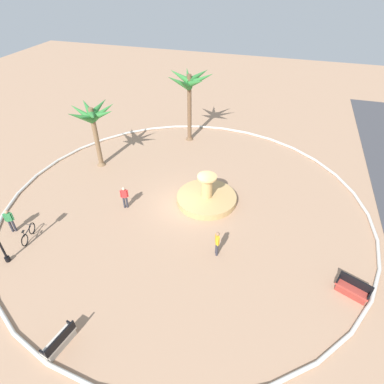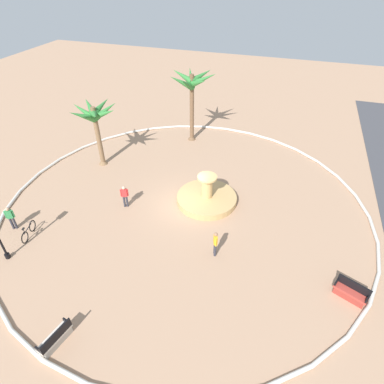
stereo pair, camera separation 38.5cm
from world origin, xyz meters
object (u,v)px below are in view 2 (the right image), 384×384
at_px(palm_tree_by_curb, 192,86).
at_px(bench_east, 350,293).
at_px(person_cyclist_photo, 125,195).
at_px(bench_west, 56,339).
at_px(bicycle_red_frame, 29,231).
at_px(fountain, 207,198).
at_px(person_pedestrian_stroll, 215,243).
at_px(palm_tree_near_fountain, 95,117).
at_px(person_cyclist_helmet, 11,217).

bearing_deg(palm_tree_by_curb, bench_east, 43.04).
relative_size(bench_east, person_cyclist_photo, 1.00).
distance_m(bench_east, bench_west, 14.00).
bearing_deg(bicycle_red_frame, palm_tree_by_curb, 159.89).
relative_size(bench_west, bicycle_red_frame, 1.00).
xyz_separation_m(bench_east, person_cyclist_photo, (-2.97, -13.91, 0.59)).
xyz_separation_m(fountain, bench_west, (11.71, -3.51, 0.04)).
bearing_deg(bicycle_red_frame, bench_west, 48.32).
bearing_deg(person_pedestrian_stroll, palm_tree_by_curb, -156.68).
xyz_separation_m(palm_tree_near_fountain, palm_tree_by_curb, (-6.30, 5.52, 0.84)).
height_order(person_cyclist_helmet, person_cyclist_photo, person_cyclist_helmet).
xyz_separation_m(bench_east, bench_west, (6.52, -12.40, 0.00)).
height_order(palm_tree_near_fountain, bench_west, palm_tree_near_fountain).
height_order(palm_tree_near_fountain, person_pedestrian_stroll, palm_tree_near_fountain).
height_order(bench_east, person_pedestrian_stroll, person_pedestrian_stroll).
bearing_deg(fountain, person_cyclist_helmet, -59.27).
relative_size(palm_tree_by_curb, bench_west, 3.68).
xyz_separation_m(bicycle_red_frame, person_pedestrian_stroll, (-2.05, 11.05, 0.57)).
bearing_deg(palm_tree_near_fountain, bench_west, 22.79).
distance_m(palm_tree_near_fountain, bench_east, 19.94).
height_order(fountain, palm_tree_by_curb, palm_tree_by_curb).
height_order(bench_west, person_cyclist_helmet, person_cyclist_helmet).
height_order(bench_west, bicycle_red_frame, bench_west).
xyz_separation_m(palm_tree_near_fountain, person_cyclist_photo, (4.31, 4.28, -3.11)).
bearing_deg(person_cyclist_photo, fountain, 113.89).
height_order(bench_east, person_cyclist_helmet, person_cyclist_helmet).
distance_m(fountain, bench_west, 12.22).
distance_m(person_cyclist_helmet, person_cyclist_photo, 6.93).
xyz_separation_m(palm_tree_by_curb, person_cyclist_helmet, (14.70, -6.83, -3.95)).
bearing_deg(person_cyclist_helmet, person_cyclist_photo, 126.14).
bearing_deg(person_pedestrian_stroll, person_cyclist_helmet, -81.82).
relative_size(bench_west, person_pedestrian_stroll, 0.98).
height_order(person_cyclist_photo, person_pedestrian_stroll, person_pedestrian_stroll).
height_order(fountain, bench_west, fountain).
bearing_deg(fountain, person_pedestrian_stroll, 21.44).
bearing_deg(person_cyclist_helmet, palm_tree_by_curb, 155.08).
height_order(bench_west, person_cyclist_photo, person_cyclist_photo).
bearing_deg(palm_tree_near_fountain, bench_east, 68.19).
distance_m(palm_tree_by_curb, person_cyclist_helmet, 16.68).
xyz_separation_m(fountain, person_pedestrian_stroll, (4.53, 1.78, 0.65)).
bearing_deg(person_cyclist_helmet, bench_east, 93.28).
xyz_separation_m(palm_tree_near_fountain, bench_west, (13.80, 5.80, -3.70)).
distance_m(bench_west, person_cyclist_photo, 9.63).
relative_size(bench_east, bench_west, 1.00).
bearing_deg(bench_west, person_pedestrian_stroll, 143.65).
height_order(fountain, bicycle_red_frame, fountain).
xyz_separation_m(person_cyclist_photo, person_pedestrian_stroll, (2.31, 6.80, 0.02)).
relative_size(palm_tree_near_fountain, palm_tree_by_curb, 0.83).
bearing_deg(bench_west, bench_east, 117.73).
height_order(fountain, person_cyclist_helmet, fountain).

